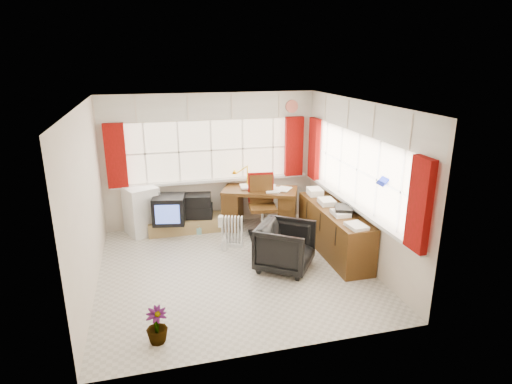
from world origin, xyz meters
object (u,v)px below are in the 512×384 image
(desk, at_px, (260,207))
(task_chair, at_px, (262,203))
(mini_fridge, at_px, (142,210))
(desk_lamp, at_px, (247,172))
(crt_tv, at_px, (169,209))
(credenza, at_px, (334,230))
(radiator, at_px, (232,234))
(office_chair, at_px, (285,247))
(tv_bench, at_px, (187,224))

(desk, relative_size, task_chair, 1.33)
(mini_fridge, bearing_deg, desk_lamp, -2.75)
(desk_lamp, xyz_separation_m, crt_tv, (-1.48, -0.14, -0.56))
(credenza, height_order, mini_fridge, mini_fridge)
(desk, height_order, mini_fridge, mini_fridge)
(desk_lamp, height_order, crt_tv, desk_lamp)
(radiator, bearing_deg, credenza, -21.22)
(crt_tv, bearing_deg, desk, -3.04)
(credenza, distance_m, mini_fridge, 3.46)
(desk_lamp, relative_size, radiator, 0.76)
(desk_lamp, distance_m, radiator, 1.32)
(radiator, bearing_deg, office_chair, -57.70)
(radiator, bearing_deg, crt_tv, 143.11)
(desk, xyz_separation_m, mini_fridge, (-2.14, 0.32, 0.01))
(task_chair, distance_m, office_chair, 1.43)
(mini_fridge, bearing_deg, credenza, -27.54)
(crt_tv, bearing_deg, office_chair, -46.97)
(task_chair, xyz_separation_m, credenza, (0.95, -1.04, -0.21))
(desk, bearing_deg, tv_bench, 169.77)
(desk, relative_size, mini_fridge, 1.69)
(task_chair, xyz_separation_m, mini_fridge, (-2.11, 0.56, -0.16))
(task_chair, relative_size, tv_bench, 0.81)
(tv_bench, bearing_deg, mini_fridge, 174.22)
(desk_lamp, height_order, task_chair, desk_lamp)
(task_chair, xyz_separation_m, radiator, (-0.63, -0.42, -0.38))
(desk, bearing_deg, task_chair, -97.31)
(desk, distance_m, office_chair, 1.65)
(desk, relative_size, tv_bench, 1.07)
(office_chair, bearing_deg, tv_bench, 69.83)
(task_chair, height_order, mini_fridge, task_chair)
(tv_bench, bearing_deg, task_chair, -20.08)
(office_chair, bearing_deg, crt_tv, 78.06)
(credenza, bearing_deg, desk, 125.91)
(office_chair, bearing_deg, mini_fridge, 81.89)
(tv_bench, xyz_separation_m, crt_tv, (-0.30, -0.16, 0.38))
(credenza, distance_m, crt_tv, 2.92)
(task_chair, bearing_deg, mini_fridge, 165.05)
(radiator, distance_m, tv_bench, 1.14)
(credenza, relative_size, crt_tv, 3.15)
(task_chair, bearing_deg, desk_lamp, 107.71)
(desk, height_order, task_chair, task_chair)
(desk, distance_m, radiator, 0.96)
(tv_bench, bearing_deg, desk, -10.23)
(desk_lamp, bearing_deg, mini_fridge, 177.25)
(desk, bearing_deg, credenza, -54.09)
(desk_lamp, height_order, tv_bench, desk_lamp)
(desk_lamp, bearing_deg, task_chair, -72.29)
(office_chair, xyz_separation_m, tv_bench, (-1.32, 1.89, -0.24))
(desk_lamp, height_order, credenza, desk_lamp)
(desk, bearing_deg, desk_lamp, 128.15)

